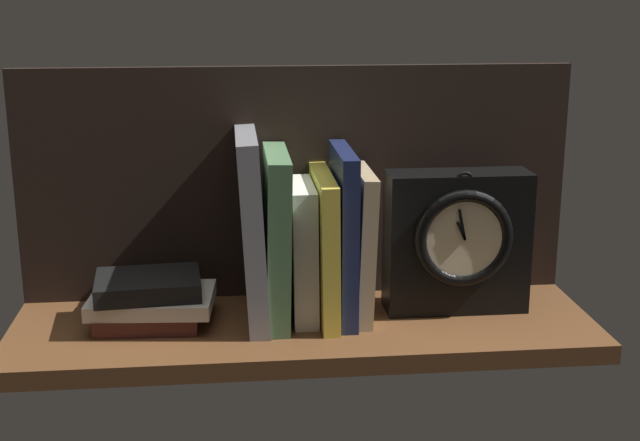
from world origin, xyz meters
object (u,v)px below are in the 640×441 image
object	(u,v)px
book_green_romantic	(276,236)
book_yellow_seinlanguage	(324,246)
book_white_catcher	(302,251)
book_gray_chess	(252,228)
framed_clock	(457,241)
book_navy_bierce	(343,234)
book_tan_shortstories	(361,243)
book_stack_side	(150,300)

from	to	relation	value
book_green_romantic	book_yellow_seinlanguage	xyz separation A→B (cm)	(6.35, 0.00, -1.50)
book_green_romantic	book_white_catcher	distance (cm)	3.96
book_white_catcher	book_gray_chess	bearing A→B (deg)	180.00
book_white_catcher	book_green_romantic	bearing A→B (deg)	180.00
framed_clock	book_navy_bierce	bearing A→B (deg)	179.74
book_green_romantic	book_tan_shortstories	world-z (taller)	book_green_romantic
book_yellow_seinlanguage	book_tan_shortstories	bearing A→B (deg)	0.00
book_yellow_seinlanguage	book_tan_shortstories	size ratio (longest dim) A/B	0.98
book_gray_chess	book_white_catcher	world-z (taller)	book_gray_chess
book_navy_bierce	book_stack_side	bearing A→B (deg)	-178.31
framed_clock	book_stack_side	distance (cm)	41.38
book_green_romantic	book_yellow_seinlanguage	size ratio (longest dim) A/B	1.16
framed_clock	book_gray_chess	bearing A→B (deg)	179.85
book_gray_chess	book_yellow_seinlanguage	xyz separation A→B (cm)	(9.46, 0.00, -2.71)
book_yellow_seinlanguage	framed_clock	size ratio (longest dim) A/B	0.97
book_green_romantic	book_tan_shortstories	distance (cm)	11.30
book_navy_bierce	framed_clock	size ratio (longest dim) A/B	1.14
book_gray_chess	book_white_catcher	bearing A→B (deg)	0.00
book_green_romantic	framed_clock	distance (cm)	24.31
book_gray_chess	book_white_catcher	size ratio (longest dim) A/B	1.37
book_white_catcher	book_tan_shortstories	xyz separation A→B (cm)	(7.87, 0.00, 0.81)
book_yellow_seinlanguage	book_tan_shortstories	distance (cm)	4.88
book_green_romantic	book_tan_shortstories	xyz separation A→B (cm)	(11.23, 0.00, -1.29)
book_gray_chess	book_green_romantic	distance (cm)	3.33
book_tan_shortstories	framed_clock	xyz separation A→B (cm)	(13.04, -0.07, -0.09)
book_white_catcher	framed_clock	xyz separation A→B (cm)	(20.91, -0.07, 0.72)
book_white_catcher	book_yellow_seinlanguage	world-z (taller)	book_yellow_seinlanguage
book_gray_chess	book_stack_side	xyz separation A→B (cm)	(-13.49, -0.75, -9.08)
book_stack_side	book_white_catcher	bearing A→B (deg)	2.15
book_yellow_seinlanguage	book_stack_side	xyz separation A→B (cm)	(-22.95, -0.75, -6.38)
book_white_catcher	book_yellow_seinlanguage	xyz separation A→B (cm)	(3.00, 0.00, 0.60)
book_yellow_seinlanguage	book_white_catcher	bearing A→B (deg)	180.00
book_green_romantic	book_white_catcher	xyz separation A→B (cm)	(3.36, 0.00, -2.10)
book_green_romantic	book_yellow_seinlanguage	distance (cm)	6.53
book_yellow_seinlanguage	book_green_romantic	bearing A→B (deg)	180.00
book_navy_bierce	book_stack_side	xyz separation A→B (cm)	(-25.45, -0.75, -7.99)
book_gray_chess	book_stack_side	size ratio (longest dim) A/B	1.49
book_yellow_seinlanguage	book_navy_bierce	distance (cm)	2.97
book_tan_shortstories	framed_clock	size ratio (longest dim) A/B	0.99
book_green_romantic	book_stack_side	distance (cm)	18.39
book_yellow_seinlanguage	framed_clock	xyz separation A→B (cm)	(17.91, -0.07, 0.11)
book_green_romantic	book_stack_side	bearing A→B (deg)	-177.41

